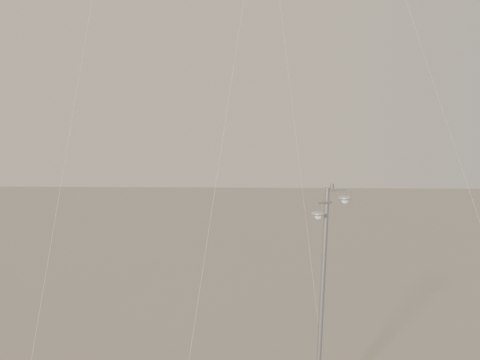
{
  "coord_description": "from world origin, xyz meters",
  "views": [
    {
      "loc": [
        -0.3,
        -24.36,
        12.05
      ],
      "look_at": [
        -1.47,
        5.0,
        9.0
      ],
      "focal_mm": 50.0,
      "sensor_mm": 36.0,
      "label": 1
    }
  ],
  "objects": [
    {
      "name": "street_lamp",
      "position": [
        1.9,
        0.64,
        4.97
      ],
      "size": [
        1.55,
        0.88,
        9.32
      ],
      "color": "#93979B",
      "rests_on": "ground"
    },
    {
      "name": "kite_3",
      "position": [
        -7.49,
        2.03,
        14.51
      ],
      "size": [
        1.28,
        10.36,
        19.86
      ],
      "rotation": [
        0.0,
        0.0,
        0.13
      ],
      "color": "maroon",
      "rests_on": "ground"
    },
    {
      "name": "kite_4",
      "position": [
        7.0,
        7.29,
        14.44
      ],
      "size": [
        6.38,
        3.78,
        19.68
      ],
      "rotation": [
        0.0,
        0.0,
        1.87
      ],
      "color": "#312A28",
      "rests_on": "ground"
    }
  ]
}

